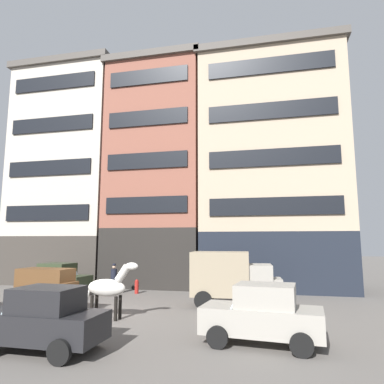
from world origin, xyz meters
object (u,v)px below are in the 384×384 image
object	(u,v)px
draft_horse	(109,287)
sedan_parked_curb	(262,314)
cargo_wagon	(46,288)
fire_hydrant_curbside	(137,286)
pedestrian_officer	(114,277)
sedan_light	(58,279)
sedan_dark	(43,319)
delivery_truck_far	(232,276)

from	to	relation	value
draft_horse	sedan_parked_curb	size ratio (longest dim) A/B	0.61
cargo_wagon	draft_horse	distance (m)	2.95
fire_hydrant_curbside	pedestrian_officer	bearing A→B (deg)	-155.09
cargo_wagon	pedestrian_officer	size ratio (longest dim) A/B	1.67
fire_hydrant_curbside	cargo_wagon	bearing A→B (deg)	-103.35
draft_horse	pedestrian_officer	distance (m)	6.56
sedan_light	draft_horse	bearing A→B (deg)	-41.58
draft_horse	fire_hydrant_curbside	size ratio (longest dim) A/B	2.83
pedestrian_officer	fire_hydrant_curbside	xyz separation A→B (m)	(1.25, 0.58, -0.55)
draft_horse	sedan_light	distance (m)	7.74
draft_horse	sedan_dark	world-z (taller)	draft_horse
draft_horse	pedestrian_officer	world-z (taller)	draft_horse
sedan_parked_curb	pedestrian_officer	size ratio (longest dim) A/B	2.15
draft_horse	sedan_dark	size ratio (longest dim) A/B	0.63
delivery_truck_far	draft_horse	bearing A→B (deg)	-140.90
sedan_parked_curb	fire_hydrant_curbside	xyz separation A→B (m)	(-7.65, 8.66, -0.49)
draft_horse	delivery_truck_far	size ratio (longest dim) A/B	0.53
sedan_dark	sedan_light	distance (m)	10.97
sedan_dark	sedan_parked_curb	world-z (taller)	same
draft_horse	sedan_parked_curb	bearing A→B (deg)	-18.41
delivery_truck_far	fire_hydrant_curbside	xyz separation A→B (m)	(-6.09, 2.75, -1.00)
cargo_wagon	fire_hydrant_curbside	distance (m)	6.79
cargo_wagon	sedan_light	size ratio (longest dim) A/B	0.78
cargo_wagon	delivery_truck_far	size ratio (longest dim) A/B	0.67
sedan_dark	sedan_parked_curb	size ratio (longest dim) A/B	0.97
sedan_dark	delivery_truck_far	bearing A→B (deg)	59.56
sedan_dark	fire_hydrant_curbside	xyz separation A→B (m)	(-1.38, 10.76, -0.49)
sedan_light	pedestrian_officer	xyz separation A→B (m)	(3.15, 0.86, 0.07)
cargo_wagon	sedan_parked_curb	xyz separation A→B (m)	(9.21, -2.09, -0.23)
sedan_dark	draft_horse	bearing A→B (deg)	89.91
sedan_light	sedan_parked_curb	world-z (taller)	same
cargo_wagon	fire_hydrant_curbside	bearing A→B (deg)	76.65
pedestrian_officer	cargo_wagon	bearing A→B (deg)	-93.00
sedan_parked_curb	cargo_wagon	bearing A→B (deg)	167.24
sedan_dark	sedan_parked_curb	bearing A→B (deg)	18.61
fire_hydrant_curbside	delivery_truck_far	bearing A→B (deg)	-24.31
cargo_wagon	sedan_parked_curb	world-z (taller)	cargo_wagon
sedan_light	fire_hydrant_curbside	distance (m)	4.65
pedestrian_officer	sedan_light	bearing A→B (deg)	-164.64
delivery_truck_far	fire_hydrant_curbside	size ratio (longest dim) A/B	5.37
sedan_parked_curb	pedestrian_officer	world-z (taller)	sedan_parked_curb
pedestrian_officer	draft_horse	bearing A→B (deg)	-66.27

